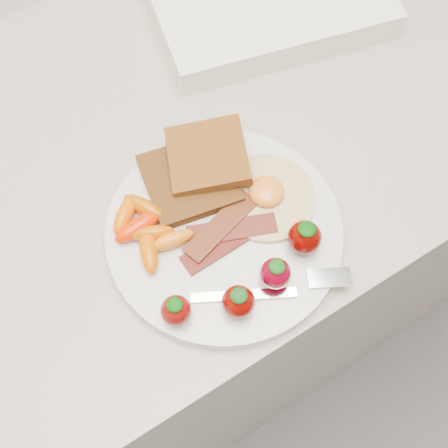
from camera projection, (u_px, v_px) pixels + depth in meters
counter at (170, 277)px, 1.11m from camera, size 2.00×0.60×0.90m
plate at (224, 231)px, 0.64m from camera, size 0.27×0.27×0.02m
toast_lower at (189, 180)px, 0.65m from camera, size 0.12×0.12×0.01m
toast_upper at (207, 155)px, 0.65m from camera, size 0.12×0.12×0.02m
fried_egg at (266, 196)px, 0.65m from camera, size 0.13×0.13×0.02m
bacon_strips at (226, 233)px, 0.63m from camera, size 0.12×0.07×0.01m
baby_carrots at (146, 228)px, 0.62m from camera, size 0.08×0.11×0.02m
strawberries at (256, 276)px, 0.59m from camera, size 0.19×0.06×0.05m
fork at (283, 287)px, 0.60m from camera, size 0.17×0.09×0.00m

